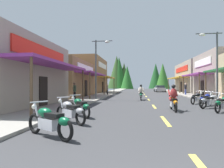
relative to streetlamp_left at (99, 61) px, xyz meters
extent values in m
cube|color=#38383A|center=(4.97, 10.95, -3.98)|extent=(9.76, 87.89, 0.10)
cube|color=gray|center=(-1.26, 10.95, -3.87)|extent=(2.69, 87.89, 0.12)
cube|color=gray|center=(11.20, 10.95, -3.87)|extent=(2.69, 87.89, 0.12)
cube|color=#E0C64C|center=(4.97, -10.74, -3.92)|extent=(0.16, 2.40, 0.01)
cube|color=#E0C64C|center=(4.97, -5.23, -3.92)|extent=(0.16, 2.40, 0.01)
cube|color=#E0C64C|center=(4.97, 1.06, -3.92)|extent=(0.16, 2.40, 0.01)
cube|color=#E0C64C|center=(4.97, 6.69, -3.92)|extent=(0.16, 2.40, 0.01)
cube|color=#E0C64C|center=(4.97, 12.49, -3.92)|extent=(0.16, 2.40, 0.01)
cube|color=#E0C64C|center=(4.97, 18.49, -3.92)|extent=(0.16, 2.40, 0.01)
cube|color=#E0C64C|center=(4.97, 24.86, -3.92)|extent=(0.16, 2.40, 0.01)
cube|color=#E0C64C|center=(4.97, 30.25, -3.92)|extent=(0.16, 2.40, 0.01)
cube|color=#E0C64C|center=(4.97, 36.60, -3.92)|extent=(0.16, 2.40, 0.01)
cube|color=#E0C64C|center=(4.97, 43.31, -3.92)|extent=(0.16, 2.40, 0.01)
cube|color=#8C338C|center=(-1.71, -6.61, -1.03)|extent=(1.80, 9.05, 0.16)
cylinder|color=brown|center=(-1.01, -10.94, -2.52)|extent=(0.14, 0.14, 2.82)
cylinder|color=brown|center=(-1.01, -2.29, -2.52)|extent=(0.14, 0.14, 2.82)
cube|color=red|center=(-2.55, -6.61, -0.22)|extent=(0.10, 7.04, 0.90)
cube|color=black|center=(-2.57, -6.61, -2.88)|extent=(0.08, 1.10, 2.10)
cube|color=olive|center=(-5.86, 4.74, -1.67)|extent=(6.50, 10.37, 4.51)
cube|color=#8C338C|center=(-1.71, 4.74, -1.03)|extent=(1.80, 9.33, 0.16)
cylinder|color=brown|center=(-1.01, 0.28, -2.52)|extent=(0.14, 0.14, 2.82)
cylinder|color=brown|center=(-1.01, 9.21, -2.52)|extent=(0.14, 0.14, 2.82)
cube|color=white|center=(-2.55, 4.74, -0.41)|extent=(0.10, 7.26, 0.90)
cube|color=black|center=(-2.57, 4.74, -2.88)|extent=(0.08, 1.10, 2.10)
cube|color=olive|center=(-6.88, 16.95, -0.69)|extent=(8.55, 11.38, 6.48)
cube|color=gold|center=(-1.71, 16.95, -1.03)|extent=(1.80, 10.24, 0.16)
cylinder|color=brown|center=(-1.01, 12.03, -2.52)|extent=(0.14, 0.14, 2.82)
cylinder|color=brown|center=(-1.01, 21.87, -2.52)|extent=(0.14, 0.14, 2.82)
cube|color=white|center=(-2.55, 16.95, 1.13)|extent=(0.10, 7.97, 0.90)
cube|color=black|center=(-2.57, 16.95, -2.88)|extent=(0.08, 1.10, 2.10)
cylinder|color=brown|center=(10.94, 2.33, -2.52)|extent=(0.14, 0.14, 2.82)
cube|color=#8C338C|center=(11.64, 8.38, -1.03)|extent=(1.80, 8.35, 0.16)
cylinder|color=brown|center=(10.94, 4.40, -2.52)|extent=(0.14, 0.14, 2.82)
cylinder|color=brown|center=(10.94, 12.36, -2.52)|extent=(0.14, 0.14, 2.82)
cube|color=white|center=(12.48, 8.38, 0.58)|extent=(0.10, 6.50, 0.90)
cube|color=black|center=(12.50, 8.38, -2.88)|extent=(0.08, 1.10, 2.10)
cube|color=gray|center=(15.75, 20.86, -1.01)|extent=(6.41, 13.93, 5.83)
cube|color=gold|center=(11.64, 20.86, -1.03)|extent=(1.80, 12.53, 0.16)
cylinder|color=brown|center=(10.94, 14.79, -2.52)|extent=(0.14, 0.14, 2.82)
cylinder|color=brown|center=(10.94, 26.93, -2.52)|extent=(0.14, 0.14, 2.82)
cube|color=red|center=(12.48, 20.86, 0.62)|extent=(0.10, 9.75, 0.90)
cube|color=black|center=(12.50, 20.86, -2.88)|extent=(0.08, 1.10, 2.10)
cylinder|color=#474C51|center=(-0.31, 0.00, -0.92)|extent=(0.14, 0.14, 6.01)
cylinder|color=#474C51|center=(0.32, 0.00, 1.98)|extent=(2.07, 0.10, 0.10)
ellipsoid|color=silver|center=(0.85, 0.00, 1.88)|extent=(0.50, 0.30, 0.24)
cylinder|color=#474C51|center=(10.25, -2.43, -1.01)|extent=(0.14, 0.14, 5.84)
cylinder|color=#474C51|center=(9.62, -2.43, 1.81)|extent=(2.07, 0.10, 0.10)
ellipsoid|color=silver|center=(9.09, -2.43, 1.71)|extent=(0.50, 0.30, 0.24)
torus|color=black|center=(8.13, -8.02, -3.61)|extent=(0.53, 0.52, 0.64)
cube|color=silver|center=(8.66, -7.49, -3.53)|extent=(0.69, 0.69, 0.32)
cube|color=black|center=(8.49, -7.67, -3.25)|extent=(0.62, 0.62, 0.12)
ellipsoid|color=#0C5933|center=(8.17, -7.98, -3.38)|extent=(0.48, 0.48, 0.24)
torus|color=black|center=(9.28, -5.34, -3.61)|extent=(0.60, 0.41, 0.64)
torus|color=black|center=(7.98, -6.10, -3.61)|extent=(0.60, 0.41, 0.64)
cube|color=silver|center=(8.63, -5.72, -3.53)|extent=(0.75, 0.60, 0.32)
ellipsoid|color=#99999E|center=(8.80, -5.62, -3.21)|extent=(0.64, 0.56, 0.28)
cube|color=black|center=(8.41, -5.85, -3.25)|extent=(0.66, 0.54, 0.12)
ellipsoid|color=#99999E|center=(8.03, -6.08, -3.38)|extent=(0.50, 0.43, 0.24)
cylinder|color=silver|center=(9.17, -5.41, -3.28)|extent=(0.35, 0.24, 0.71)
cylinder|color=silver|center=(9.06, -5.47, -2.91)|extent=(0.34, 0.54, 0.04)
sphere|color=white|center=(9.30, -5.33, -3.08)|extent=(0.16, 0.16, 0.16)
torus|color=black|center=(9.30, -3.76, -3.61)|extent=(0.51, 0.53, 0.64)
torus|color=black|center=(8.27, -4.85, -3.61)|extent=(0.51, 0.53, 0.64)
cube|color=silver|center=(8.79, -4.30, -3.53)|extent=(0.68, 0.70, 0.32)
ellipsoid|color=navy|center=(8.92, -4.16, -3.21)|extent=(0.62, 0.63, 0.28)
cube|color=black|center=(8.61, -4.48, -3.25)|extent=(0.62, 0.63, 0.12)
ellipsoid|color=navy|center=(8.31, -4.81, -3.38)|extent=(0.48, 0.48, 0.24)
cylinder|color=silver|center=(9.21, -3.85, -3.28)|extent=(0.30, 0.31, 0.71)
cylinder|color=silver|center=(9.13, -3.94, -2.91)|extent=(0.46, 0.44, 0.04)
sphere|color=white|center=(9.32, -3.73, -3.08)|extent=(0.16, 0.16, 0.16)
torus|color=black|center=(9.10, -2.13, -3.61)|extent=(0.49, 0.55, 0.64)
torus|color=black|center=(8.12, -3.27, -3.61)|extent=(0.49, 0.55, 0.64)
cube|color=silver|center=(8.61, -2.70, -3.53)|extent=(0.67, 0.71, 0.32)
ellipsoid|color=black|center=(8.74, -2.55, -3.21)|extent=(0.61, 0.63, 0.28)
cube|color=black|center=(8.45, -2.89, -3.25)|extent=(0.60, 0.64, 0.12)
ellipsoid|color=black|center=(8.16, -3.24, -3.38)|extent=(0.47, 0.49, 0.24)
cylinder|color=silver|center=(9.01, -2.23, -3.28)|extent=(0.29, 0.32, 0.71)
cylinder|color=silver|center=(8.93, -2.32, -2.91)|extent=(0.48, 0.42, 0.04)
sphere|color=white|center=(9.11, -2.11, -3.08)|extent=(0.16, 0.16, 0.16)
torus|color=black|center=(0.54, -13.45, -3.61)|extent=(0.60, 0.41, 0.64)
torus|color=black|center=(1.83, -14.21, -3.61)|extent=(0.60, 0.41, 0.64)
cube|color=silver|center=(1.18, -13.83, -3.53)|extent=(0.75, 0.60, 0.32)
ellipsoid|color=#0C5933|center=(1.01, -13.73, -3.21)|extent=(0.64, 0.56, 0.28)
cube|color=black|center=(1.40, -13.96, -3.25)|extent=(0.66, 0.55, 0.12)
ellipsoid|color=#0C5933|center=(1.78, -14.19, -3.38)|extent=(0.50, 0.43, 0.24)
cylinder|color=silver|center=(0.65, -13.52, -3.28)|extent=(0.35, 0.24, 0.71)
cylinder|color=silver|center=(0.75, -13.58, -2.91)|extent=(0.34, 0.54, 0.04)
sphere|color=white|center=(0.51, -13.44, -3.08)|extent=(0.16, 0.16, 0.16)
torus|color=black|center=(0.48, -11.19, -3.61)|extent=(0.56, 0.48, 0.64)
torus|color=black|center=(1.65, -12.13, -3.61)|extent=(0.56, 0.48, 0.64)
cube|color=silver|center=(1.07, -11.66, -3.53)|extent=(0.72, 0.66, 0.32)
ellipsoid|color=#99999E|center=(0.91, -11.54, -3.21)|extent=(0.64, 0.60, 0.28)
cube|color=black|center=(1.26, -11.82, -3.25)|extent=(0.64, 0.60, 0.12)
ellipsoid|color=#99999E|center=(1.61, -12.10, -3.38)|extent=(0.49, 0.46, 0.24)
cylinder|color=silver|center=(0.58, -11.27, -3.28)|extent=(0.33, 0.28, 0.71)
cylinder|color=silver|center=(0.68, -11.35, -2.91)|extent=(0.41, 0.49, 0.04)
sphere|color=white|center=(0.46, -11.17, -3.08)|extent=(0.16, 0.16, 0.16)
torus|color=black|center=(0.49, -9.49, -3.61)|extent=(0.50, 0.54, 0.64)
torus|color=black|center=(1.49, -10.61, -3.61)|extent=(0.50, 0.54, 0.64)
cube|color=silver|center=(0.99, -10.05, -3.53)|extent=(0.68, 0.71, 0.32)
ellipsoid|color=#0C5933|center=(0.85, -9.90, -3.21)|extent=(0.61, 0.63, 0.28)
cube|color=black|center=(1.15, -10.24, -3.25)|extent=(0.61, 0.63, 0.12)
ellipsoid|color=#0C5933|center=(1.45, -10.57, -3.38)|extent=(0.47, 0.49, 0.24)
cylinder|color=silver|center=(0.58, -9.59, -3.28)|extent=(0.29, 0.32, 0.71)
cylinder|color=silver|center=(0.65, -9.68, -2.91)|extent=(0.47, 0.43, 0.04)
sphere|color=white|center=(0.47, -9.47, -3.08)|extent=(0.16, 0.16, 0.16)
torus|color=black|center=(5.91, -6.56, -3.61)|extent=(0.10, 0.64, 0.64)
torus|color=black|center=(5.90, -8.06, -3.61)|extent=(0.10, 0.64, 0.64)
cube|color=silver|center=(5.91, -7.31, -3.53)|extent=(0.28, 0.70, 0.32)
ellipsoid|color=#BF660C|center=(5.91, -7.11, -3.21)|extent=(0.32, 0.56, 0.28)
cube|color=black|center=(5.91, -7.56, -3.25)|extent=(0.28, 0.60, 0.12)
ellipsoid|color=#BF660C|center=(5.90, -8.01, -3.38)|extent=(0.24, 0.44, 0.24)
cylinder|color=silver|center=(5.91, -6.69, -3.28)|extent=(0.06, 0.37, 0.71)
cylinder|color=silver|center=(5.91, -6.81, -2.91)|extent=(0.60, 0.04, 0.04)
sphere|color=white|center=(5.91, -6.53, -3.08)|extent=(0.16, 0.16, 0.16)
ellipsoid|color=maroon|center=(5.91, -7.46, -2.88)|extent=(0.38, 0.38, 0.64)
sphere|color=black|center=(5.91, -7.41, -2.48)|extent=(0.24, 0.24, 0.24)
cylinder|color=maroon|center=(5.75, -7.29, -3.23)|extent=(0.14, 0.42, 0.24)
cylinder|color=maroon|center=(5.70, -7.16, -2.88)|extent=(0.10, 0.51, 0.40)
cylinder|color=maroon|center=(6.07, -7.29, -3.23)|extent=(0.14, 0.42, 0.24)
cylinder|color=maroon|center=(6.12, -7.16, -2.88)|extent=(0.10, 0.51, 0.40)
torus|color=black|center=(4.20, 1.44, -3.61)|extent=(0.11, 0.64, 0.64)
torus|color=black|center=(4.16, -0.06, -3.61)|extent=(0.11, 0.64, 0.64)
cube|color=silver|center=(4.18, 0.69, -3.53)|extent=(0.30, 0.71, 0.32)
ellipsoid|color=#0C5933|center=(4.19, 0.89, -3.21)|extent=(0.33, 0.57, 0.28)
cube|color=black|center=(4.17, 0.44, -3.25)|extent=(0.29, 0.61, 0.12)
ellipsoid|color=#0C5933|center=(4.16, -0.01, -3.38)|extent=(0.25, 0.45, 0.24)
cylinder|color=silver|center=(4.19, 1.31, -3.28)|extent=(0.07, 0.37, 0.71)
cylinder|color=silver|center=(4.19, 1.19, -2.91)|extent=(0.60, 0.05, 0.04)
sphere|color=white|center=(4.20, 1.47, -3.08)|extent=(0.16, 0.16, 0.16)
ellipsoid|color=#B2A599|center=(4.18, 0.54, -2.88)|extent=(0.39, 0.39, 0.64)
sphere|color=black|center=(4.18, 0.59, -2.48)|extent=(0.24, 0.24, 0.24)
cylinder|color=#B2A599|center=(4.02, 0.72, -3.23)|extent=(0.15, 0.43, 0.24)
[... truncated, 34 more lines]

